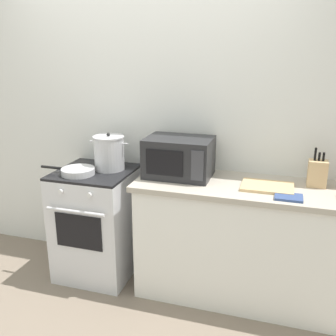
% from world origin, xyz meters
% --- Properties ---
extents(ground_plane, '(10.00, 10.00, 0.00)m').
position_xyz_m(ground_plane, '(0.00, 0.00, 0.00)').
color(ground_plane, '#7A6B5B').
extents(back_wall, '(4.40, 0.10, 2.50)m').
position_xyz_m(back_wall, '(0.30, 0.97, 1.25)').
color(back_wall, silver).
rests_on(back_wall, ground_plane).
extents(lower_cabinet_right, '(1.64, 0.56, 0.88)m').
position_xyz_m(lower_cabinet_right, '(0.90, 0.62, 0.44)').
color(lower_cabinet_right, white).
rests_on(lower_cabinet_right, ground_plane).
extents(countertop_right, '(1.70, 0.60, 0.04)m').
position_xyz_m(countertop_right, '(0.90, 0.62, 0.90)').
color(countertop_right, '#ADA393').
rests_on(countertop_right, lower_cabinet_right).
extents(stove, '(0.60, 0.64, 0.92)m').
position_xyz_m(stove, '(-0.35, 0.60, 0.46)').
color(stove, silver).
rests_on(stove, ground_plane).
extents(stock_pot, '(0.33, 0.25, 0.30)m').
position_xyz_m(stock_pot, '(-0.25, 0.68, 1.06)').
color(stock_pot, silver).
rests_on(stock_pot, stove).
extents(frying_pan, '(0.46, 0.26, 0.05)m').
position_xyz_m(frying_pan, '(-0.43, 0.48, 0.95)').
color(frying_pan, silver).
rests_on(frying_pan, stove).
extents(microwave, '(0.50, 0.37, 0.30)m').
position_xyz_m(microwave, '(0.34, 0.68, 1.07)').
color(microwave, '#232326').
rests_on(microwave, countertop_right).
extents(cutting_board, '(0.36, 0.26, 0.02)m').
position_xyz_m(cutting_board, '(1.01, 0.60, 0.93)').
color(cutting_board, tan).
rests_on(cutting_board, countertop_right).
extents(knife_block, '(0.13, 0.10, 0.28)m').
position_xyz_m(knife_block, '(1.34, 0.74, 1.02)').
color(knife_block, tan).
rests_on(knife_block, countertop_right).
extents(oven_mitt, '(0.18, 0.14, 0.02)m').
position_xyz_m(oven_mitt, '(1.16, 0.44, 0.93)').
color(oven_mitt, '#33477A').
rests_on(oven_mitt, countertop_right).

